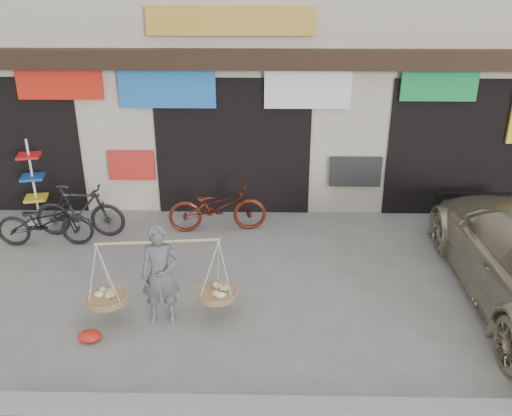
{
  "coord_description": "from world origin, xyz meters",
  "views": [
    {
      "loc": [
        0.65,
        -6.62,
        4.49
      ],
      "look_at": [
        0.5,
        0.9,
        1.21
      ],
      "focal_mm": 38.0,
      "sensor_mm": 36.0,
      "label": 1
    }
  ],
  "objects_px": {
    "street_vendor": "(161,279)",
    "bike_0": "(45,222)",
    "bike_1": "(79,211)",
    "display_rack": "(35,190)",
    "bike_2": "(217,207)"
  },
  "relations": [
    {
      "from": "bike_2",
      "to": "display_rack",
      "type": "distance_m",
      "value": 3.51
    },
    {
      "from": "bike_0",
      "to": "bike_2",
      "type": "distance_m",
      "value": 3.07
    },
    {
      "from": "street_vendor",
      "to": "bike_1",
      "type": "distance_m",
      "value": 3.28
    },
    {
      "from": "display_rack",
      "to": "bike_0",
      "type": "bearing_deg",
      "value": -61.1
    },
    {
      "from": "display_rack",
      "to": "street_vendor",
      "type": "bearing_deg",
      "value": -46.46
    },
    {
      "from": "bike_1",
      "to": "display_rack",
      "type": "distance_m",
      "value": 1.14
    },
    {
      "from": "bike_2",
      "to": "street_vendor",
      "type": "bearing_deg",
      "value": 163.14
    },
    {
      "from": "bike_1",
      "to": "display_rack",
      "type": "bearing_deg",
      "value": 63.82
    },
    {
      "from": "street_vendor",
      "to": "display_rack",
      "type": "xyz_separation_m",
      "value": [
        -2.98,
        3.13,
        0.02
      ]
    },
    {
      "from": "bike_0",
      "to": "display_rack",
      "type": "xyz_separation_m",
      "value": [
        -0.5,
        0.9,
        0.24
      ]
    },
    {
      "from": "street_vendor",
      "to": "bike_1",
      "type": "height_order",
      "value": "street_vendor"
    },
    {
      "from": "bike_0",
      "to": "bike_2",
      "type": "relative_size",
      "value": 0.92
    },
    {
      "from": "street_vendor",
      "to": "bike_2",
      "type": "distance_m",
      "value": 2.94
    },
    {
      "from": "street_vendor",
      "to": "bike_0",
      "type": "bearing_deg",
      "value": 131.99
    },
    {
      "from": "bike_0",
      "to": "display_rack",
      "type": "relative_size",
      "value": 0.99
    }
  ]
}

